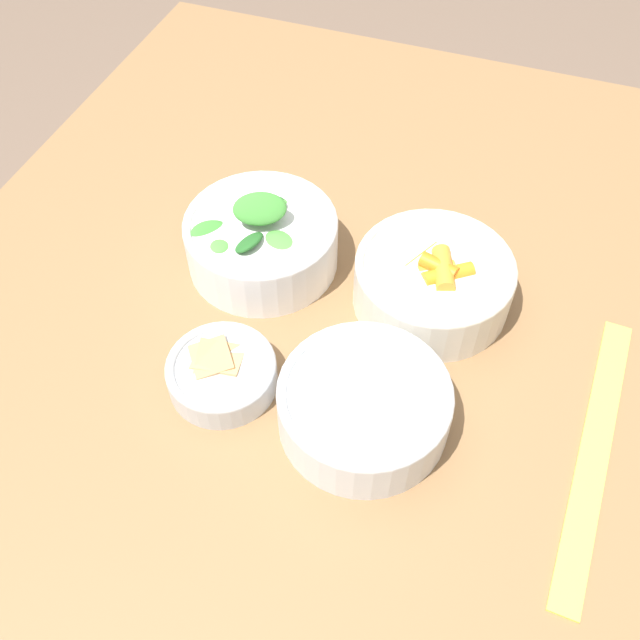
{
  "coord_description": "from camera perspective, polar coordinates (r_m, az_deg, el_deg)",
  "views": [
    {
      "loc": [
        0.48,
        0.21,
        1.36
      ],
      "look_at": [
        0.04,
        0.05,
        0.77
      ],
      "focal_mm": 40.0,
      "sensor_mm": 36.0,
      "label": 1
    }
  ],
  "objects": [
    {
      "name": "bowl_cookies",
      "position": [
        0.74,
        -7.87,
        -4.13
      ],
      "size": [
        0.11,
        0.11,
        0.04
      ],
      "color": "silver",
      "rests_on": "dining_table"
    },
    {
      "name": "dining_table",
      "position": [
        0.9,
        -2.15,
        -3.17
      ],
      "size": [
        1.14,
        0.85,
        0.74
      ],
      "color": "olive",
      "rests_on": "ground_plane"
    },
    {
      "name": "bowl_carrots",
      "position": [
        0.8,
        9.0,
        3.15
      ],
      "size": [
        0.18,
        0.18,
        0.07
      ],
      "color": "silver",
      "rests_on": "dining_table"
    },
    {
      "name": "ground_plane",
      "position": [
        1.46,
        -1.39,
        -17.5
      ],
      "size": [
        10.0,
        10.0,
        0.0
      ],
      "primitive_type": "plane",
      "color": "brown"
    },
    {
      "name": "bowl_greens",
      "position": [
        0.83,
        -4.6,
        6.49
      ],
      "size": [
        0.18,
        0.18,
        0.1
      ],
      "color": "white",
      "rests_on": "dining_table"
    },
    {
      "name": "bowl_beans_hotdog",
      "position": [
        0.7,
        3.51,
        -6.93
      ],
      "size": [
        0.17,
        0.17,
        0.06
      ],
      "color": "silver",
      "rests_on": "dining_table"
    },
    {
      "name": "ruler",
      "position": [
        0.75,
        21.1,
        -9.76
      ],
      "size": [
        0.34,
        0.04,
        0.0
      ],
      "color": "#EADB4C",
      "rests_on": "dining_table"
    }
  ]
}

